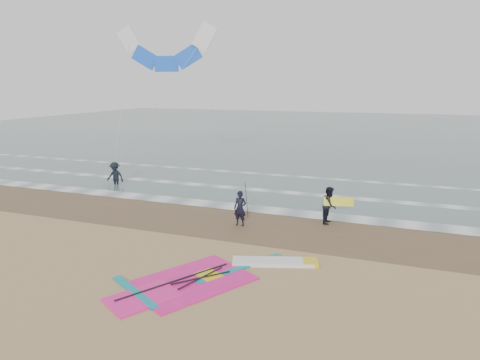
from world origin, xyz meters
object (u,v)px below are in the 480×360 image
(person_wading, at_px, (115,171))
(surf_kite, at_px, (166,51))
(person_standing, at_px, (240,208))
(person_walking, at_px, (330,205))
(windsurf_rig, at_px, (216,276))

(person_wading, distance_m, surf_kite, 7.96)
(person_standing, bearing_deg, surf_kite, 140.11)
(person_standing, distance_m, surf_kite, 12.40)
(person_walking, xyz_separation_m, person_wading, (-13.65, 2.95, 0.06))
(person_standing, distance_m, person_walking, 4.02)
(surf_kite, bearing_deg, person_wading, -141.46)
(windsurf_rig, bearing_deg, person_walking, 69.74)
(windsurf_rig, height_order, person_walking, person_walking)
(windsurf_rig, height_order, person_standing, person_standing)
(person_standing, height_order, person_wading, person_wading)
(windsurf_rig, xyz_separation_m, person_standing, (-1.08, 5.16, 0.75))
(windsurf_rig, xyz_separation_m, surf_kite, (-8.42, 11.99, 8.04))
(person_walking, height_order, person_wading, person_wading)
(person_wading, height_order, surf_kite, surf_kite)
(person_wading, relative_size, surf_kite, 0.21)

